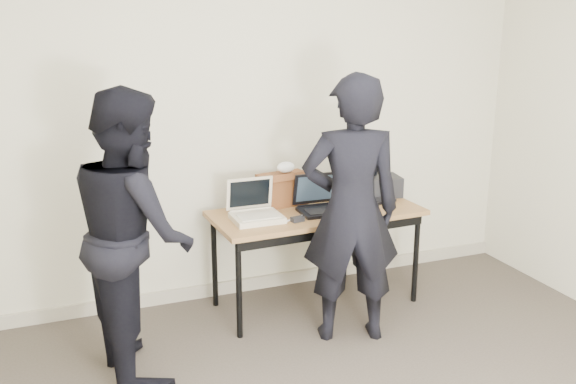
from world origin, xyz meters
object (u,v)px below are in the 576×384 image
laptop_center (321,203)px  laptop_beige (255,212)px  leather_satchel (282,188)px  person_typist (351,210)px  equipment_box (382,186)px  person_observer (133,233)px  laptop_right (368,193)px  desk (317,219)px

laptop_center → laptop_beige: bearing=-176.0°
leather_satchel → person_typist: size_ratio=0.22×
laptop_center → equipment_box: (0.60, 0.19, 0.02)m
person_observer → equipment_box: bearing=-79.6°
person_observer → leather_satchel: bearing=-68.2°
laptop_right → person_observer: (-1.81, -0.50, 0.08)m
person_typist → desk: bearing=-73.7°
leather_satchel → person_typist: person_typist is taller
desk → laptop_center: 0.12m
laptop_beige → person_observer: 0.95m
laptop_right → equipment_box: laptop_right is taller
laptop_beige → person_typist: person_typist is taller
laptop_center → person_typist: (-0.02, -0.52, 0.09)m
laptop_right → person_typist: (-0.47, -0.64, 0.10)m
laptop_center → leather_satchel: size_ratio=0.90×
person_typist → person_observer: 1.35m
desk → equipment_box: size_ratio=5.74×
laptop_right → leather_satchel: (-0.65, 0.10, 0.08)m
laptop_center → person_typist: 0.53m
desk → laptop_center: bearing=8.0°
laptop_beige → laptop_center: (0.50, 0.02, 0.00)m
leather_satchel → laptop_beige: bearing=-149.6°
laptop_right → equipment_box: size_ratio=1.32×
laptop_beige → laptop_right: 0.95m
leather_satchel → person_typist: 0.76m
desk → laptop_beige: (-0.47, -0.01, 0.11)m
laptop_beige → leather_satchel: size_ratio=0.87×
person_observer → desk: bearing=-80.0°
laptop_beige → leather_satchel: (0.29, 0.24, 0.07)m
person_typist → laptop_beige: bearing=-30.9°
laptop_center → equipment_box: size_ratio=1.30×
laptop_beige → equipment_box: (1.10, 0.20, 0.02)m
laptop_beige → person_observer: size_ratio=0.20×
leather_satchel → laptop_center: bearing=-55.9°
person_typist → person_observer: (-1.35, 0.13, -0.02)m
desk → person_typist: 0.55m
desk → laptop_beige: 0.48m
laptop_center → equipment_box: 0.63m
equipment_box → person_typist: person_typist is taller
laptop_center → person_observer: 1.42m
laptop_beige → leather_satchel: bearing=39.2°
laptop_beige → laptop_center: bearing=1.7°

